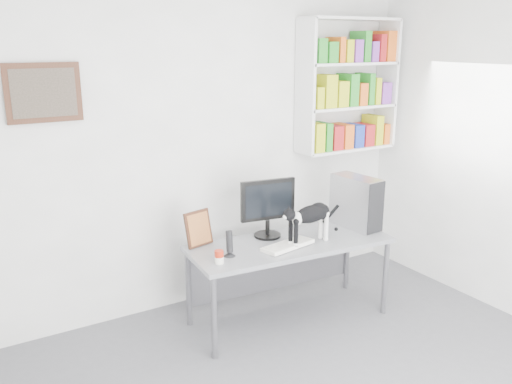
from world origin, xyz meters
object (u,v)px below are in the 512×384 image
Objects in this scene: bookshelf at (348,85)px; speaker at (229,243)px; monitor at (268,208)px; keyboard at (288,245)px; leaning_print at (198,228)px; soup_can at (219,257)px; cat at (310,224)px; desk at (289,281)px; pc_tower at (356,202)px.

bookshelf reaches higher than speaker.
monitor is 0.37m from keyboard.
monitor is at bearing -24.20° from leaning_print.
monitor is 5.03× the size of soup_can.
leaning_print is 0.55× the size of cat.
leaning_print is (-0.58, 0.40, 0.13)m from keyboard.
keyboard is 1.51× the size of leaning_print.
cat is at bearing -38.93° from desk.
speaker is 0.16m from soup_can.
pc_tower is (0.70, 0.01, 0.57)m from desk.
pc_tower reaches higher than soup_can.
desk is at bearing -150.45° from bookshelf.
monitor is 1.11× the size of pc_tower.
desk is at bearing -56.91° from monitor.
soup_can is (-0.03, -0.41, -0.10)m from leaning_print.
desk is 0.38m from keyboard.
bookshelf is 2.49× the size of monitor.
desk is at bearing 175.60° from pc_tower.
speaker is 0.39× the size of cat.
pc_tower is (0.79, -0.19, -0.02)m from monitor.
monitor reaches higher than speaker.
keyboard is 4.46× the size of soup_can.
desk is (-1.06, -0.60, -1.51)m from bookshelf.
bookshelf is at bearing 20.82° from keyboard.
soup_can is (-0.69, -0.10, 0.39)m from desk.
soup_can is (-0.60, -0.29, -0.20)m from monitor.
soup_can is at bearing 172.20° from cat.
leaning_print is at bearing 85.90° from soup_can.
bookshelf is at bearing 34.43° from desk.
leaning_print is at bearing 121.90° from speaker.
desk is 0.53m from cat.
soup_can is at bearing -107.11° from leaning_print.
bookshelf is 1.76m from keyboard.
keyboard is at bearing 0.31° from soup_can.
bookshelf reaches higher than pc_tower.
desk is at bearing -38.15° from leaning_print.
leaning_print is at bearing 159.74° from desk.
bookshelf is at bearing 35.52° from speaker.
pc_tower is (-0.36, -0.59, -0.94)m from bookshelf.
leaning_print is 0.42m from soup_can.
speaker reaches higher than desk.
pc_tower reaches higher than cat.
bookshelf reaches higher than leaning_print.
cat is (-0.94, -0.71, -1.00)m from bookshelf.
desk is 0.72m from speaker.
cat is (0.81, -0.02, 0.12)m from soup_can.
cat reaches higher than desk.
pc_tower reaches higher than keyboard.
cat is at bearing -41.48° from leaning_print.
cat reaches higher than leaning_print.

